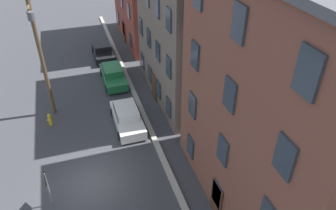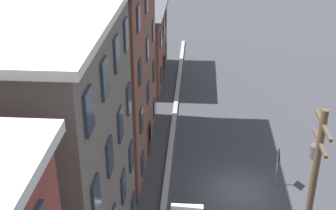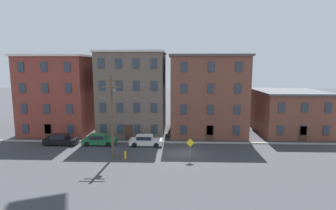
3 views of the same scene
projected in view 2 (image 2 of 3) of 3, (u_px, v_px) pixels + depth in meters
ground_plane at (239, 191)px, 28.51m from camera, size 200.00×200.00×0.00m
kerb_strip at (166, 187)px, 28.75m from camera, size 56.00×0.36×0.16m
apartment_midblock at (0, 165)px, 19.48m from camera, size 10.44×10.23×12.94m
apartment_far at (59, 67)px, 30.21m from camera, size 11.90×12.00×12.37m
apartment_annex at (105, 42)px, 43.27m from camera, size 10.18×11.36×6.79m
caution_sign at (278, 160)px, 28.43m from camera, size 1.07×0.08×2.59m
utility_pole at (309, 203)px, 18.84m from camera, size 2.40×0.44×9.70m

